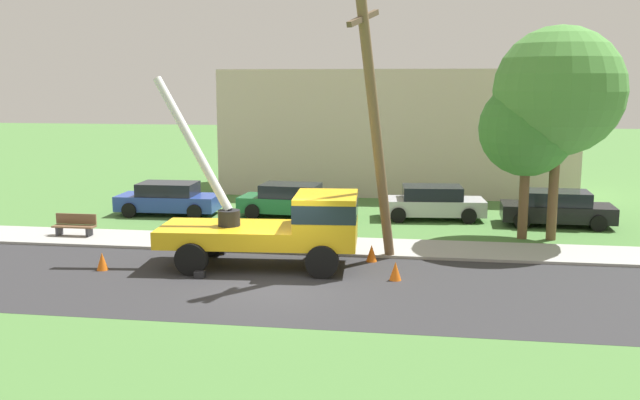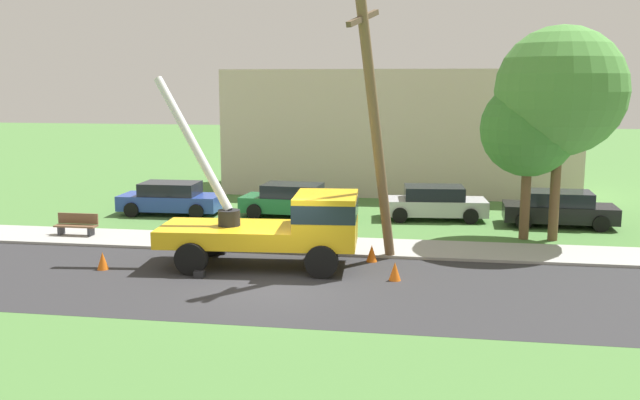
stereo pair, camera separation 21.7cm
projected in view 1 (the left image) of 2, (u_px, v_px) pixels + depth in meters
ground_plane at (334, 210)px, 32.03m from camera, size 120.00×120.00×0.00m
road_asphalt at (279, 285)px, 20.33m from camera, size 80.00×7.05×0.01m
sidewalk_strip at (307, 245)px, 25.02m from camera, size 80.00×2.59×0.10m
utility_truck at (285, 223)px, 22.08m from camera, size 6.92×3.22×5.98m
leaning_utility_pole at (375, 125)px, 21.72m from camera, size 1.41×3.04×8.75m
traffic_cone_ahead at (395, 271)px, 20.75m from camera, size 0.36×0.36×0.56m
traffic_cone_behind at (102, 261)px, 21.86m from camera, size 0.36×0.36×0.56m
traffic_cone_curbside at (372, 253)px, 22.90m from camera, size 0.36×0.36×0.56m
parked_sedan_blue at (168, 199)px, 30.91m from camera, size 4.45×2.10×1.42m
parked_sedan_green at (291, 200)px, 30.47m from camera, size 4.52×2.23×1.42m
parked_sedan_silver at (432, 203)px, 29.91m from camera, size 4.54×2.26×1.42m
parked_sedan_black at (557, 208)px, 28.55m from camera, size 4.45×2.10×1.42m
park_bench at (75, 226)px, 26.33m from camera, size 1.60×0.45×0.90m
roadside_tree_near at (527, 129)px, 25.65m from camera, size 3.51×3.51×5.86m
roadside_tree_far at (559, 92)px, 25.20m from camera, size 4.66×4.66×7.80m
lowrise_building_backdrop at (396, 131)px, 37.58m from camera, size 18.00×6.00×6.40m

